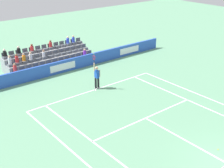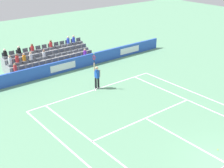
% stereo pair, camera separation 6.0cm
% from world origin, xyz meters
% --- Properties ---
extents(line_baseline, '(10.97, 0.10, 0.01)m').
position_xyz_m(line_baseline, '(0.00, -11.89, 0.00)').
color(line_baseline, white).
rests_on(line_baseline, ground).
extents(line_service, '(8.23, 0.10, 0.01)m').
position_xyz_m(line_service, '(0.00, -6.40, 0.00)').
color(line_service, white).
rests_on(line_service, ground).
extents(line_centre_service, '(0.10, 6.40, 0.01)m').
position_xyz_m(line_centre_service, '(0.00, -3.20, 0.00)').
color(line_centre_service, white).
rests_on(line_centre_service, ground).
extents(line_singles_sideline_left, '(0.10, 11.89, 0.01)m').
position_xyz_m(line_singles_sideline_left, '(4.12, -5.95, 0.00)').
color(line_singles_sideline_left, white).
rests_on(line_singles_sideline_left, ground).
extents(line_singles_sideline_right, '(0.10, 11.89, 0.01)m').
position_xyz_m(line_singles_sideline_right, '(-4.12, -5.95, 0.00)').
color(line_singles_sideline_right, white).
rests_on(line_singles_sideline_right, ground).
extents(line_doubles_sideline_left, '(0.10, 11.89, 0.01)m').
position_xyz_m(line_doubles_sideline_left, '(5.49, -5.95, 0.00)').
color(line_doubles_sideline_left, white).
rests_on(line_doubles_sideline_left, ground).
extents(line_doubles_sideline_right, '(0.10, 11.89, 0.01)m').
position_xyz_m(line_doubles_sideline_right, '(-5.49, -5.95, 0.00)').
color(line_doubles_sideline_right, white).
rests_on(line_doubles_sideline_right, ground).
extents(line_centre_mark, '(0.10, 0.20, 0.01)m').
position_xyz_m(line_centre_mark, '(0.00, -11.79, 0.00)').
color(line_centre_mark, white).
rests_on(line_centre_mark, ground).
extents(sponsor_barrier, '(22.94, 0.22, 1.07)m').
position_xyz_m(sponsor_barrier, '(0.00, -16.56, 0.53)').
color(sponsor_barrier, blue).
rests_on(sponsor_barrier, ground).
extents(tennis_player, '(0.53, 0.37, 2.85)m').
position_xyz_m(tennis_player, '(-0.30, -11.95, 0.99)').
color(tennis_player, black).
rests_on(tennis_player, ground).
extents(stadium_stand, '(8.06, 2.85, 2.15)m').
position_xyz_m(stadium_stand, '(0.03, -18.87, 0.56)').
color(stadium_stand, gray).
rests_on(stadium_stand, ground).
extents(loose_tennis_ball, '(0.07, 0.07, 0.07)m').
position_xyz_m(loose_tennis_ball, '(-0.62, -1.56, 0.03)').
color(loose_tennis_ball, '#D1E533').
rests_on(loose_tennis_ball, ground).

